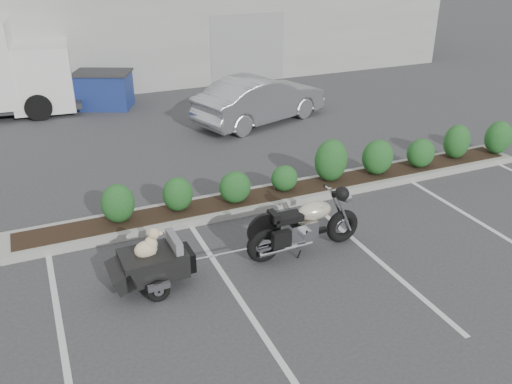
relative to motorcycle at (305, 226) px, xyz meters
name	(u,v)px	position (x,y,z in m)	size (l,w,h in m)	color
ground	(298,253)	(-0.13, -0.03, -0.52)	(90.00, 90.00, 0.00)	#38383A
planter_kerb	(293,193)	(0.87, 2.17, -0.45)	(12.00, 1.00, 0.15)	#9E9E93
building	(116,18)	(-0.13, 16.97, 1.48)	(26.00, 10.00, 4.00)	#9EA099
motorcycle	(305,226)	(0.00, 0.00, 0.00)	(2.29, 0.77, 1.32)	black
pet_trailer	(152,262)	(-2.78, 0.02, -0.07)	(1.82, 1.01, 1.09)	black
sedan	(261,99)	(2.32, 7.24, 0.18)	(1.50, 4.30, 1.42)	#B5B7BD
dumpster	(104,90)	(-1.82, 10.72, 0.08)	(2.17, 1.88, 1.20)	navy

